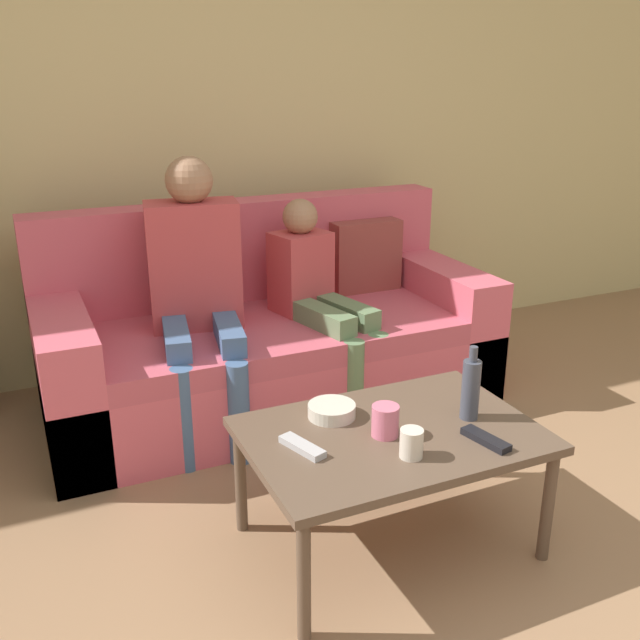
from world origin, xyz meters
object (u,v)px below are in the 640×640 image
at_px(couch, 269,341).
at_px(cup_near, 411,443).
at_px(cup_far, 385,421).
at_px(coffee_table, 391,443).
at_px(bottle, 471,388).
at_px(tv_remote_1, 302,447).
at_px(snack_bowl, 332,411).
at_px(tv_remote_0, 486,439).
at_px(person_adult, 196,277).
at_px(person_child, 318,294).

bearing_deg(couch, cup_near, -92.11).
xyz_separation_m(couch, cup_far, (-0.06, -1.22, 0.18)).
distance_m(coffee_table, bottle, 0.32).
xyz_separation_m(coffee_table, cup_near, (-0.03, -0.16, 0.09)).
bearing_deg(cup_near, tv_remote_1, 148.85).
height_order(couch, snack_bowl, couch).
height_order(cup_far, snack_bowl, cup_far).
distance_m(couch, cup_far, 1.24).
bearing_deg(tv_remote_0, coffee_table, 129.83).
distance_m(cup_near, tv_remote_1, 0.33).
bearing_deg(person_adult, coffee_table, -63.91).
bearing_deg(person_adult, couch, 23.48).
relative_size(couch, person_adult, 1.73).
distance_m(person_adult, bottle, 1.31).
relative_size(tv_remote_0, tv_remote_1, 1.00).
relative_size(couch, cup_near, 22.66).
relative_size(coffee_table, person_child, 0.97).
relative_size(tv_remote_0, bottle, 0.69).
bearing_deg(coffee_table, snack_bowl, 128.20).
bearing_deg(person_child, couch, 132.79).
distance_m(person_child, bottle, 1.10).
bearing_deg(couch, tv_remote_1, -105.49).
bearing_deg(cup_far, bottle, -1.93).
distance_m(person_child, cup_far, 1.12).
bearing_deg(coffee_table, bottle, -4.94).
height_order(person_adult, person_child, person_adult).
xyz_separation_m(person_child, cup_near, (-0.25, -1.24, -0.08)).
relative_size(couch, bottle, 8.02).
xyz_separation_m(person_adult, person_child, (0.55, -0.05, -0.13)).
bearing_deg(tv_remote_0, couch, 86.67).
height_order(person_child, cup_near, person_child).
xyz_separation_m(cup_far, tv_remote_1, (-0.27, 0.02, -0.04)).
xyz_separation_m(cup_near, cup_far, (-0.01, 0.15, 0.01)).
bearing_deg(person_child, person_adult, 161.56).
height_order(person_adult, snack_bowl, person_adult).
xyz_separation_m(tv_remote_1, bottle, (0.59, -0.03, 0.10)).
height_order(person_child, cup_far, person_child).
distance_m(person_child, cup_near, 1.26).
distance_m(coffee_table, tv_remote_0, 0.30).
height_order(cup_far, tv_remote_1, cup_far).
bearing_deg(coffee_table, cup_near, -99.19).
bearing_deg(cup_far, person_adult, 104.51).
xyz_separation_m(coffee_table, person_child, (0.22, 1.08, 0.16)).
xyz_separation_m(coffee_table, tv_remote_1, (-0.31, 0.01, 0.05)).
height_order(coffee_table, person_adult, person_adult).
bearing_deg(bottle, couch, 101.69).
distance_m(coffee_table, person_child, 1.11).
height_order(snack_bowl, bottle, bottle).
distance_m(person_child, tv_remote_1, 1.20).
relative_size(person_child, cup_near, 10.70).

